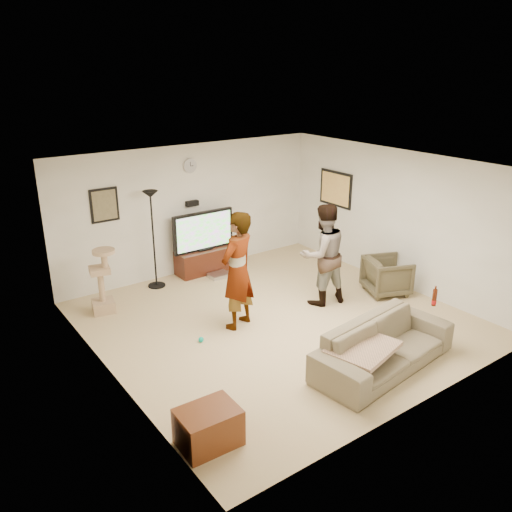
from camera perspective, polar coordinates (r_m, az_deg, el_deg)
floor at (r=8.54m, az=2.34°, el=-7.09°), size 5.50×5.50×0.02m
ceiling at (r=7.70m, az=2.61°, el=9.78°), size 5.50×5.50×0.02m
wall_back at (r=10.23m, az=-7.11°, el=5.08°), size 5.50×0.04×2.50m
wall_front at (r=6.28m, az=18.21°, el=-5.95°), size 5.50×0.04×2.50m
wall_left at (r=6.80m, az=-16.14°, el=-3.65°), size 0.04×5.50×2.50m
wall_right at (r=9.90m, az=15.13°, el=3.99°), size 0.04×5.50×2.50m
wall_clock at (r=10.02m, az=-7.24°, el=9.74°), size 0.26×0.04×0.26m
wall_speaker at (r=10.15m, az=-6.98°, el=5.72°), size 0.25×0.10×0.10m
picture_back at (r=9.46m, az=-16.21°, el=5.35°), size 0.42×0.03×0.52m
picture_right at (r=10.86m, az=8.68°, el=7.26°), size 0.03×0.78×0.62m
tv_stand at (r=10.40m, az=-5.65°, el=-0.50°), size 1.13×0.45×0.47m
console_box at (r=10.20m, az=-4.06°, el=-2.09°), size 0.40×0.30×0.07m
tv at (r=10.20m, az=-5.77°, el=2.75°), size 1.29×0.08×0.76m
tv_screen at (r=10.16m, az=-5.64°, el=2.68°), size 1.18×0.01×0.67m
floor_lamp at (r=9.63m, az=-11.12°, el=1.71°), size 0.32×0.32×1.81m
cat_tree at (r=8.95m, az=-16.57°, el=-2.66°), size 0.42×0.42×1.10m
person_left at (r=7.99m, az=-2.02°, el=-1.61°), size 0.80×0.66×1.87m
person_right at (r=8.88m, az=7.30°, el=0.15°), size 0.95×0.80×1.76m
sofa at (r=7.38m, az=13.78°, el=-9.51°), size 2.28×1.11×0.64m
throw_blanket at (r=7.04m, az=11.58°, el=-9.81°), size 1.05×0.90×0.06m
beer_bottle at (r=7.91m, az=18.89°, el=-4.31°), size 0.06×0.06×0.25m
armchair at (r=9.65m, az=14.09°, el=-2.10°), size 0.95×0.94×0.67m
side_table at (r=5.98m, az=-5.22°, el=-18.09°), size 0.67×0.51×0.43m
toy_ball at (r=7.94m, az=-6.02°, el=-9.05°), size 0.08×0.08×0.08m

